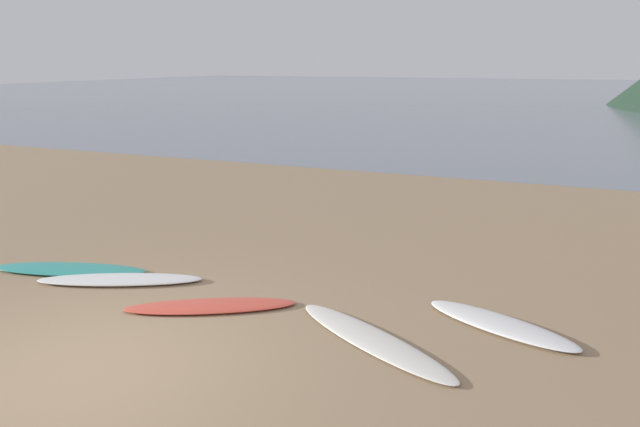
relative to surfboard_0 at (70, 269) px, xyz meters
name	(u,v)px	position (x,y,z in m)	size (l,w,h in m)	color
ground_plane	(378,192)	(2.44, 7.74, -0.14)	(120.00, 120.00, 0.20)	#997C5B
ocean_water	(532,92)	(2.44, 59.81, -0.04)	(140.00, 100.00, 0.01)	slate
surfboard_0	(70,269)	(0.00, 0.00, 0.00)	(2.39, 0.59, 0.08)	teal
surfboard_1	(120,280)	(1.02, -0.07, 0.00)	(2.37, 0.51, 0.08)	white
surfboard_2	(210,306)	(2.74, -0.36, 0.00)	(2.20, 0.51, 0.07)	#D84C38
surfboard_3	(372,340)	(4.97, -0.46, -0.01)	(2.50, 0.50, 0.06)	silver
surfboard_4	(500,324)	(6.26, 0.50, 0.01)	(1.97, 0.55, 0.09)	white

